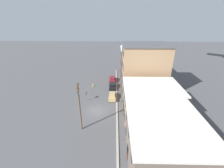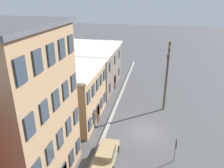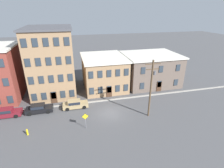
% 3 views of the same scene
% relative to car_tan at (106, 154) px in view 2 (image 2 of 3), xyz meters
% --- Properties ---
extents(ground_plane, '(200.00, 200.00, 0.00)m').
position_rel_car_tan_xyz_m(ground_plane, '(5.60, -3.31, -0.75)').
color(ground_plane, '#4C4C4F').
extents(kerb_strip, '(56.00, 0.36, 0.16)m').
position_rel_car_tan_xyz_m(kerb_strip, '(5.60, 1.19, -0.67)').
color(kerb_strip, '#9E998E').
rests_on(kerb_strip, ground_plane).
extents(apartment_far, '(9.17, 11.18, 6.93)m').
position_rel_car_tan_xyz_m(apartment_far, '(6.84, 8.01, 2.73)').
color(apartment_far, '#9E7A56').
rests_on(apartment_far, ground_plane).
extents(apartment_annex, '(12.24, 10.23, 6.95)m').
position_rel_car_tan_xyz_m(apartment_annex, '(17.73, 7.54, 2.74)').
color(apartment_annex, '#66564C').
rests_on(apartment_annex, ground_plane).
extents(car_tan, '(4.40, 1.92, 1.43)m').
position_rel_car_tan_xyz_m(car_tan, '(0.00, 0.00, 0.00)').
color(car_tan, tan).
rests_on(car_tan, ground_plane).
extents(caution_sign, '(1.03, 0.08, 2.56)m').
position_rel_car_tan_xyz_m(caution_sign, '(1.24, -6.37, 0.97)').
color(caution_sign, slate).
rests_on(caution_sign, ground_plane).
extents(utility_pole, '(2.40, 0.44, 9.48)m').
position_rel_car_tan_xyz_m(utility_pole, '(11.66, -5.47, 4.57)').
color(utility_pole, brown).
rests_on(utility_pole, ground_plane).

